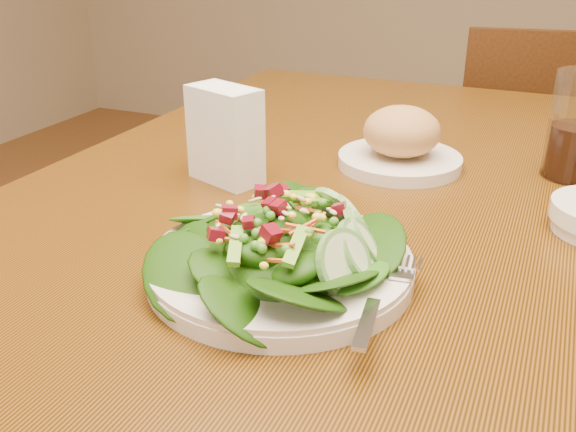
# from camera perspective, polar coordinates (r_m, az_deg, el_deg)

# --- Properties ---
(dining_table) EXTENTS (0.90, 1.40, 0.75)m
(dining_table) POSITION_cam_1_polar(r_m,az_deg,el_deg) (0.88, 5.45, -4.61)
(dining_table) COLOR brown
(dining_table) RESTS_ON ground_plane
(chair_far) EXTENTS (0.46, 0.46, 0.86)m
(chair_far) POSITION_cam_1_polar(r_m,az_deg,el_deg) (1.81, 20.32, 2.91)
(chair_far) COLOR #3F210A
(chair_far) RESTS_ON ground_plane
(salad_plate) EXTENTS (0.27, 0.27, 0.08)m
(salad_plate) POSITION_cam_1_polar(r_m,az_deg,el_deg) (0.63, 0.05, -3.20)
(salad_plate) COLOR silver
(salad_plate) RESTS_ON dining_table
(bread_plate) EXTENTS (0.18, 0.18, 0.09)m
(bread_plate) POSITION_cam_1_polar(r_m,az_deg,el_deg) (0.94, 10.00, 6.44)
(bread_plate) COLOR silver
(bread_plate) RESTS_ON dining_table
(napkin_holder) EXTENTS (0.11, 0.09, 0.13)m
(napkin_holder) POSITION_cam_1_polar(r_m,az_deg,el_deg) (0.87, -5.61, 7.42)
(napkin_holder) COLOR white
(napkin_holder) RESTS_ON dining_table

